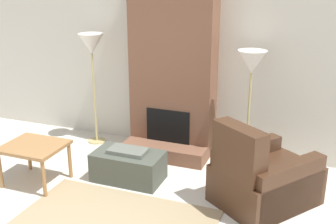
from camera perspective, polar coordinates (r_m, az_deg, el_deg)
The scene contains 7 objects.
wall_back at distance 5.82m, azimuth 1.48°, elevation 7.54°, with size 6.90×0.06×2.60m, color beige.
fireplace at distance 5.61m, azimuth 0.64°, elevation 6.39°, with size 1.14×0.68×2.60m.
ottoman at distance 5.15m, azimuth -5.39°, elevation -7.24°, with size 0.83×0.47×0.40m.
armchair at distance 4.68m, azimuth 12.44°, elevation -9.01°, with size 1.24×1.30×0.97m.
side_table at distance 5.20m, azimuth -17.68°, elevation -4.89°, with size 0.69×0.59×0.49m.
floor_lamp_left at distance 5.99m, azimuth -10.32°, elevation 8.43°, with size 0.36×0.36×1.60m.
floor_lamp_right at distance 5.23m, azimuth 11.24°, elevation 5.97°, with size 0.36×0.36×1.51m.
Camera 1 is at (1.90, -2.54, 2.45)m, focal length 45.00 mm.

